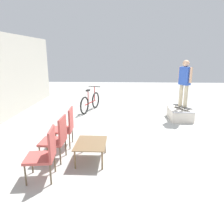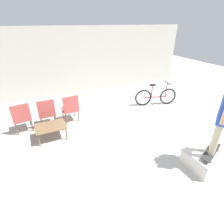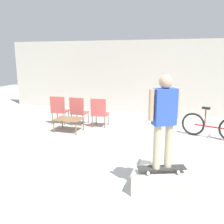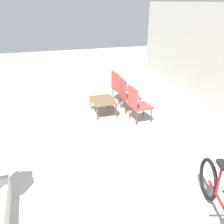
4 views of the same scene
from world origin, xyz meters
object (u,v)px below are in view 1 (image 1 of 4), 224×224
at_px(skate_ramp_box, 180,114).
at_px(patio_chair_center, 57,137).
at_px(coffee_table, 91,145).
at_px(bicycle, 90,102).
at_px(skateboard_on_ramp, 182,107).
at_px(patio_chair_left, 45,152).
at_px(patio_chair_right, 66,126).
at_px(person_skater, 185,80).

bearing_deg(skate_ramp_box, patio_chair_center, 133.13).
distance_m(coffee_table, bicycle, 4.34).
relative_size(skate_ramp_box, coffee_table, 1.19).
distance_m(coffee_table, patio_chair_center, 0.76).
height_order(skate_ramp_box, coffee_table, coffee_table).
xyz_separation_m(skate_ramp_box, skateboard_on_ramp, (-0.03, -0.05, 0.27)).
height_order(skate_ramp_box, patio_chair_center, patio_chair_center).
height_order(patio_chair_left, bicycle, patio_chair_left).
relative_size(skateboard_on_ramp, bicycle, 0.51).
bearing_deg(patio_chair_right, coffee_table, 40.11).
xyz_separation_m(skate_ramp_box, patio_chair_right, (-2.51, 3.50, 0.35)).
relative_size(coffee_table, patio_chair_left, 0.87).
xyz_separation_m(person_skater, patio_chair_left, (-4.00, 3.56, -0.87)).
relative_size(person_skater, coffee_table, 1.86).
bearing_deg(patio_chair_left, coffee_table, 127.94).
bearing_deg(person_skater, bicycle, 39.03).
distance_m(skate_ramp_box, person_skater, 1.22).
xyz_separation_m(person_skater, coffee_table, (-3.25, 2.81, -1.04)).
bearing_deg(patio_chair_left, bicycle, 171.33).
bearing_deg(bicycle, patio_chair_right, -164.99).
bearing_deg(skateboard_on_ramp, bicycle, 51.14).
height_order(coffee_table, patio_chair_center, patio_chair_center).
distance_m(person_skater, coffee_table, 4.42).
relative_size(patio_chair_left, bicycle, 0.58).
xyz_separation_m(skateboard_on_ramp, bicycle, (1.05, 3.44, -0.09)).
bearing_deg(skate_ramp_box, person_skater, -120.39).
bearing_deg(person_skater, patio_chair_left, 104.37).
bearing_deg(patio_chair_center, coffee_table, 90.73).
bearing_deg(coffee_table, bicycle, 8.28).
bearing_deg(bicycle, skate_ramp_box, -89.85).
height_order(patio_chair_left, patio_chair_right, same).
xyz_separation_m(patio_chair_center, bicycle, (4.30, -0.12, -0.17)).
height_order(patio_chair_center, bicycle, patio_chair_center).
distance_m(skate_ramp_box, patio_chair_right, 4.32).
bearing_deg(person_skater, patio_chair_right, 90.88).
distance_m(skate_ramp_box, bicycle, 3.54).
distance_m(person_skater, patio_chair_right, 4.42).
bearing_deg(bicycle, coffee_table, -154.79).
relative_size(patio_chair_left, patio_chair_center, 1.00).
xyz_separation_m(skateboard_on_ramp, patio_chair_left, (-4.00, 3.56, 0.08)).
bearing_deg(patio_chair_center, skateboard_on_ramp, 133.04).
xyz_separation_m(skate_ramp_box, patio_chair_center, (-3.28, 3.50, 0.35)).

